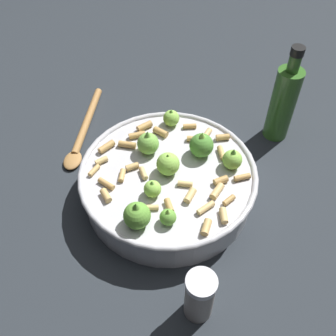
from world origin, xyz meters
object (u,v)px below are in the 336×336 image
(cooking_pan, at_px, (168,180))
(olive_oil_bottle, at_px, (283,102))
(pepper_shaker, at_px, (200,296))
(wooden_spoon, at_px, (83,131))

(cooking_pan, distance_m, olive_oil_bottle, 0.29)
(pepper_shaker, xyz_separation_m, olive_oil_bottle, (-0.27, 0.34, 0.04))
(pepper_shaker, bearing_deg, cooking_pan, 164.80)
(pepper_shaker, distance_m, olive_oil_bottle, 0.44)
(cooking_pan, xyz_separation_m, olive_oil_bottle, (-0.04, 0.28, 0.05))
(pepper_shaker, bearing_deg, wooden_spoon, -175.99)
(wooden_spoon, bearing_deg, pepper_shaker, 4.01)
(cooking_pan, height_order, wooden_spoon, cooking_pan)
(cooking_pan, bearing_deg, pepper_shaker, -15.20)
(olive_oil_bottle, height_order, wooden_spoon, olive_oil_bottle)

